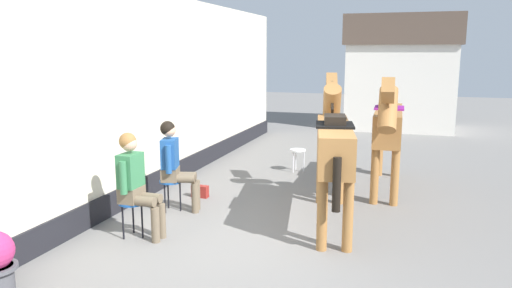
% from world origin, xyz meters
% --- Properties ---
extents(ground_plane, '(40.00, 40.00, 0.00)m').
position_xyz_m(ground_plane, '(0.00, 3.00, 0.00)').
color(ground_plane, slate).
extents(pub_facade_wall, '(0.34, 14.00, 3.40)m').
position_xyz_m(pub_facade_wall, '(-2.55, 1.50, 1.54)').
color(pub_facade_wall, beige).
rests_on(pub_facade_wall, ground_plane).
extents(distant_cottage, '(3.40, 2.60, 3.50)m').
position_xyz_m(distant_cottage, '(1.40, 10.60, 1.80)').
color(distant_cottage, silver).
rests_on(distant_cottage, ground_plane).
extents(seated_visitor_near, '(0.61, 0.49, 1.39)m').
position_xyz_m(seated_visitor_near, '(-1.56, -0.28, 0.78)').
color(seated_visitor_near, '#194C99').
rests_on(seated_visitor_near, ground_plane).
extents(seated_visitor_far, '(0.61, 0.48, 1.39)m').
position_xyz_m(seated_visitor_far, '(-1.59, 0.86, 0.78)').
color(seated_visitor_far, '#194C99').
rests_on(seated_visitor_far, ground_plane).
extents(saddled_horse_near, '(0.85, 2.97, 2.06)m').
position_xyz_m(saddled_horse_near, '(0.76, 1.13, 1.16)').
color(saddled_horse_near, '#9E6B38').
rests_on(saddled_horse_near, ground_plane).
extents(saddled_horse_far, '(0.52, 3.00, 2.06)m').
position_xyz_m(saddled_horse_far, '(1.41, 3.00, 1.16)').
color(saddled_horse_far, '#9E6B38').
rests_on(saddled_horse_far, ground_plane).
extents(spare_stool_white, '(0.32, 0.32, 0.46)m').
position_xyz_m(spare_stool_white, '(-0.37, 3.90, 0.40)').
color(spare_stool_white, white).
rests_on(spare_stool_white, ground_plane).
extents(satchel_bag, '(0.29, 0.14, 0.20)m').
position_xyz_m(satchel_bag, '(-1.52, 1.64, 0.10)').
color(satchel_bag, maroon).
rests_on(satchel_bag, ground_plane).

